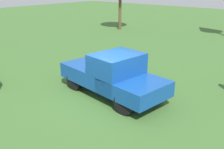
{
  "coord_description": "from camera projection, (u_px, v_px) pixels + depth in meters",
  "views": [
    {
      "loc": [
        6.11,
        -6.79,
        4.46
      ],
      "look_at": [
        -0.21,
        0.65,
        0.9
      ],
      "focal_mm": 40.91,
      "sensor_mm": 36.0,
      "label": 1
    }
  ],
  "objects": [
    {
      "name": "pickup_truck",
      "position": [
        114.0,
        74.0,
        10.28
      ],
      "size": [
        4.94,
        2.5,
        1.82
      ],
      "rotation": [
        0.0,
        0.0,
        3.02
      ],
      "color": "black",
      "rests_on": "ground_plane"
    },
    {
      "name": "ground_plane",
      "position": [
        105.0,
        101.0,
        10.1
      ],
      "size": [
        80.0,
        80.0,
        0.0
      ],
      "primitive_type": "plane",
      "color": "#3D662D"
    }
  ]
}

